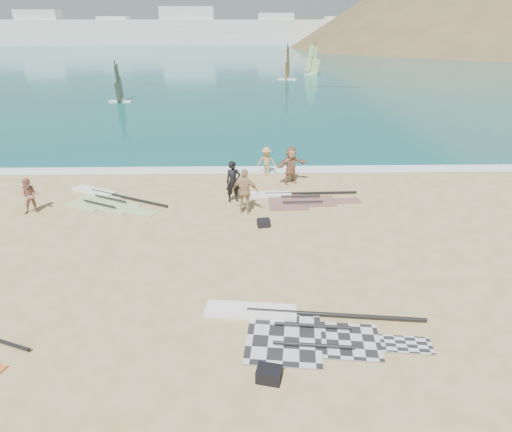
{
  "coord_description": "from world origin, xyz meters",
  "views": [
    {
      "loc": [
        -0.19,
        -10.41,
        7.59
      ],
      "look_at": [
        0.13,
        4.0,
        1.0
      ],
      "focal_mm": 30.0,
      "sensor_mm": 36.0,
      "label": 1
    }
  ],
  "objects_px": {
    "rig_orange": "(291,198)",
    "beachgoer_mid": "(266,161)",
    "rig_grey": "(294,326)",
    "gear_bag_far": "(269,374)",
    "beachgoer_back": "(245,192)",
    "gear_bag_near": "(264,223)",
    "person_wetsuit": "(233,182)",
    "beachgoer_right": "(291,165)",
    "beachgoer_left": "(30,196)",
    "rig_green": "(104,198)"
  },
  "relations": [
    {
      "from": "rig_orange",
      "to": "person_wetsuit",
      "type": "xyz_separation_m",
      "value": [
        -2.67,
        -0.22,
        0.9
      ]
    },
    {
      "from": "person_wetsuit",
      "to": "beachgoer_back",
      "type": "xyz_separation_m",
      "value": [
        0.54,
        -1.32,
        0.04
      ]
    },
    {
      "from": "rig_green",
      "to": "beachgoer_right",
      "type": "bearing_deg",
      "value": 40.21
    },
    {
      "from": "gear_bag_near",
      "to": "beachgoer_right",
      "type": "relative_size",
      "value": 0.26
    },
    {
      "from": "gear_bag_far",
      "to": "person_wetsuit",
      "type": "distance_m",
      "value": 10.93
    },
    {
      "from": "gear_bag_near",
      "to": "beachgoer_left",
      "type": "height_order",
      "value": "beachgoer_left"
    },
    {
      "from": "rig_green",
      "to": "beachgoer_back",
      "type": "height_order",
      "value": "beachgoer_back"
    },
    {
      "from": "rig_grey",
      "to": "beachgoer_mid",
      "type": "height_order",
      "value": "beachgoer_mid"
    },
    {
      "from": "rig_grey",
      "to": "gear_bag_near",
      "type": "relative_size",
      "value": 12.39
    },
    {
      "from": "gear_bag_far",
      "to": "person_wetsuit",
      "type": "bearing_deg",
      "value": 95.8
    },
    {
      "from": "gear_bag_near",
      "to": "gear_bag_far",
      "type": "xyz_separation_m",
      "value": [
        -0.18,
        -8.15,
        0.01
      ]
    },
    {
      "from": "gear_bag_far",
      "to": "beachgoer_back",
      "type": "bearing_deg",
      "value": 93.37
    },
    {
      "from": "rig_grey",
      "to": "beachgoer_left",
      "type": "xyz_separation_m",
      "value": [
        -10.52,
        7.83,
        0.74
      ]
    },
    {
      "from": "gear_bag_far",
      "to": "beachgoer_mid",
      "type": "bearing_deg",
      "value": 87.74
    },
    {
      "from": "gear_bag_near",
      "to": "beachgoer_mid",
      "type": "height_order",
      "value": "beachgoer_mid"
    },
    {
      "from": "beachgoer_mid",
      "to": "beachgoer_right",
      "type": "relative_size",
      "value": 0.8
    },
    {
      "from": "rig_grey",
      "to": "beachgoer_left",
      "type": "bearing_deg",
      "value": 149.91
    },
    {
      "from": "gear_bag_near",
      "to": "beachgoer_right",
      "type": "xyz_separation_m",
      "value": [
        1.57,
        5.04,
        0.81
      ]
    },
    {
      "from": "rig_orange",
      "to": "beachgoer_left",
      "type": "relative_size",
      "value": 3.45
    },
    {
      "from": "beachgoer_left",
      "to": "beachgoer_back",
      "type": "bearing_deg",
      "value": -19.67
    },
    {
      "from": "rig_green",
      "to": "beachgoer_mid",
      "type": "bearing_deg",
      "value": 50.66
    },
    {
      "from": "beachgoer_mid",
      "to": "beachgoer_back",
      "type": "xyz_separation_m",
      "value": [
        -1.13,
        -4.96,
        0.21
      ]
    },
    {
      "from": "person_wetsuit",
      "to": "beachgoer_back",
      "type": "bearing_deg",
      "value": -85.37
    },
    {
      "from": "gear_bag_near",
      "to": "beachgoer_mid",
      "type": "xyz_separation_m",
      "value": [
        0.39,
        6.33,
        0.62
      ]
    },
    {
      "from": "rig_orange",
      "to": "gear_bag_far",
      "type": "relative_size",
      "value": 9.57
    },
    {
      "from": "gear_bag_near",
      "to": "rig_green",
      "type": "bearing_deg",
      "value": 157.47
    },
    {
      "from": "gear_bag_far",
      "to": "beachgoer_mid",
      "type": "distance_m",
      "value": 14.51
    },
    {
      "from": "rig_green",
      "to": "beachgoer_right",
      "type": "distance_m",
      "value": 9.16
    },
    {
      "from": "beachgoer_left",
      "to": "beachgoer_mid",
      "type": "xyz_separation_m",
      "value": [
        10.31,
        4.78,
        -0.02
      ]
    },
    {
      "from": "rig_orange",
      "to": "person_wetsuit",
      "type": "height_order",
      "value": "person_wetsuit"
    },
    {
      "from": "beachgoer_right",
      "to": "rig_orange",
      "type": "bearing_deg",
      "value": -120.22
    },
    {
      "from": "rig_orange",
      "to": "person_wetsuit",
      "type": "bearing_deg",
      "value": -177.17
    },
    {
      "from": "gear_bag_far",
      "to": "beachgoer_left",
      "type": "xyz_separation_m",
      "value": [
        -9.74,
        9.7,
        0.62
      ]
    },
    {
      "from": "rig_orange",
      "to": "beachgoer_mid",
      "type": "distance_m",
      "value": 3.63
    },
    {
      "from": "rig_green",
      "to": "gear_bag_far",
      "type": "distance_m",
      "value": 13.28
    },
    {
      "from": "rig_orange",
      "to": "rig_green",
      "type": "bearing_deg",
      "value": 177.23
    },
    {
      "from": "rig_green",
      "to": "person_wetsuit",
      "type": "xyz_separation_m",
      "value": [
        6.05,
        -0.35,
        0.9
      ]
    },
    {
      "from": "gear_bag_near",
      "to": "person_wetsuit",
      "type": "relative_size",
      "value": 0.26
    },
    {
      "from": "person_wetsuit",
      "to": "rig_grey",
      "type": "bearing_deg",
      "value": -95.73
    },
    {
      "from": "rig_grey",
      "to": "gear_bag_far",
      "type": "bearing_deg",
      "value": -106.19
    },
    {
      "from": "rig_green",
      "to": "beachgoer_back",
      "type": "xyz_separation_m",
      "value": [
        6.59,
        -1.67,
        0.94
      ]
    },
    {
      "from": "rig_grey",
      "to": "beachgoer_left",
      "type": "distance_m",
      "value": 13.14
    },
    {
      "from": "beachgoer_right",
      "to": "gear_bag_far",
      "type": "bearing_deg",
      "value": -122.94
    },
    {
      "from": "rig_green",
      "to": "person_wetsuit",
      "type": "distance_m",
      "value": 6.13
    },
    {
      "from": "person_wetsuit",
      "to": "beachgoer_right",
      "type": "height_order",
      "value": "beachgoer_right"
    },
    {
      "from": "person_wetsuit",
      "to": "beachgoer_mid",
      "type": "bearing_deg",
      "value": 47.76
    },
    {
      "from": "beachgoer_right",
      "to": "beachgoer_back",
      "type": "bearing_deg",
      "value": -147.57
    },
    {
      "from": "beachgoer_left",
      "to": "gear_bag_far",
      "type": "bearing_deg",
      "value": -63.43
    },
    {
      "from": "beachgoer_back",
      "to": "beachgoer_right",
      "type": "height_order",
      "value": "beachgoer_back"
    },
    {
      "from": "beachgoer_left",
      "to": "beachgoer_mid",
      "type": "bearing_deg",
      "value": 6.35
    }
  ]
}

